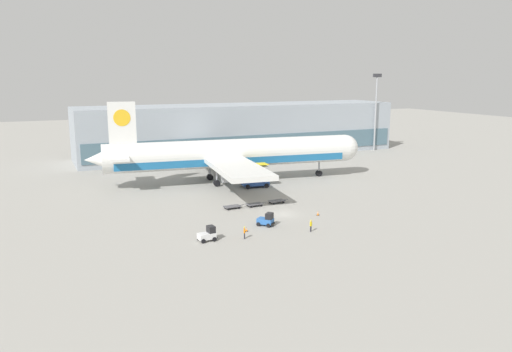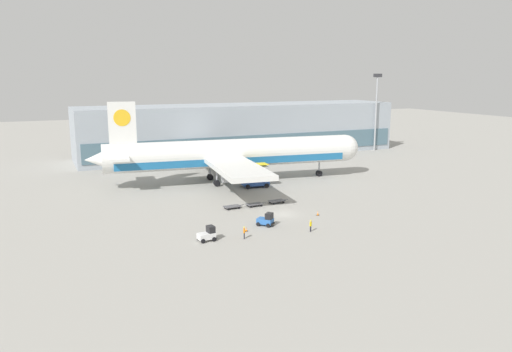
{
  "view_description": "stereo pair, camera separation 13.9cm",
  "coord_description": "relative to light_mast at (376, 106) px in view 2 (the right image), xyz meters",
  "views": [
    {
      "loc": [
        -35.9,
        -68.89,
        21.84
      ],
      "look_at": [
        0.5,
        11.86,
        4.0
      ],
      "focal_mm": 35.0,
      "sensor_mm": 36.0,
      "label": 1
    },
    {
      "loc": [
        -35.77,
        -68.94,
        21.84
      ],
      "look_at": [
        0.5,
        11.86,
        4.0
      ],
      "focal_mm": 35.0,
      "sensor_mm": 36.0,
      "label": 2
    }
  ],
  "objects": [
    {
      "name": "terminal_building",
      "position": [
        -38.8,
        9.85,
        -6.06
      ],
      "size": [
        90.0,
        18.2,
        14.0
      ],
      "color": "#9EA8B2",
      "rests_on": "ground_plane"
    },
    {
      "name": "ground_crew_near",
      "position": [
        -67.41,
        -59.96,
        -12.04
      ],
      "size": [
        0.33,
        0.54,
        1.72
      ],
      "rotation": [
        0.0,
        0.0,
        1.24
      ],
      "color": "black",
      "rests_on": "ground_plane"
    },
    {
      "name": "baggage_dolly_lead",
      "position": [
        -63.2,
        -44.76,
        -12.65
      ],
      "size": [
        3.75,
        1.7,
        0.48
      ],
      "rotation": [
        0.0,
        0.0,
        0.07
      ],
      "color": "#56565B",
      "rests_on": "ground_plane"
    },
    {
      "name": "traffic_cone_far",
      "position": [
        -65.9,
        -57.1,
        -12.76
      ],
      "size": [
        0.4,
        0.4,
        0.59
      ],
      "color": "black",
      "rests_on": "ground_plane"
    },
    {
      "name": "ground_plane",
      "position": [
        -56.83,
        -51.05,
        -13.04
      ],
      "size": [
        400.0,
        400.0,
        0.0
      ],
      "primitive_type": "plane",
      "color": "#9E9B93"
    },
    {
      "name": "baggage_tug_mid",
      "position": [
        -62.11,
        -55.79,
        -12.17
      ],
      "size": [
        2.69,
        2.77,
        2.0
      ],
      "rotation": [
        0.0,
        0.0,
        -0.85
      ],
      "color": "#2D66B7",
      "rests_on": "ground_plane"
    },
    {
      "name": "baggage_dolly_third",
      "position": [
        -54.71,
        -44.46,
        -12.65
      ],
      "size": [
        3.75,
        1.7,
        0.48
      ],
      "rotation": [
        0.0,
        0.0,
        0.07
      ],
      "color": "#56565B",
      "rests_on": "ground_plane"
    },
    {
      "name": "ground_crew_far",
      "position": [
        -57.55,
        -60.96,
        -12.03
      ],
      "size": [
        0.45,
        0.41,
        1.73
      ],
      "rotation": [
        0.0,
        0.0,
        0.72
      ],
      "color": "black",
      "rests_on": "ground_plane"
    },
    {
      "name": "traffic_cone_near",
      "position": [
        -52.24,
        -54.14,
        -12.68
      ],
      "size": [
        0.4,
        0.4,
        0.73
      ],
      "color": "black",
      "rests_on": "ground_plane"
    },
    {
      "name": "baggage_dolly_second",
      "position": [
        -59.16,
        -44.86,
        -12.65
      ],
      "size": [
        3.75,
        1.7,
        0.48
      ],
      "rotation": [
        0.0,
        0.0,
        0.07
      ],
      "color": "#56565B",
      "rests_on": "ground_plane"
    },
    {
      "name": "airplane_main",
      "position": [
        -55.94,
        -24.6,
        -7.2
      ],
      "size": [
        57.99,
        48.6,
        17.0
      ],
      "rotation": [
        0.0,
        0.0,
        -0.11
      ],
      "color": "white",
      "rests_on": "ground_plane"
    },
    {
      "name": "scissor_lift_loader",
      "position": [
        -52.89,
        -31.05,
        -11.22
      ],
      "size": [
        5.51,
        3.88,
        4.64
      ],
      "rotation": [
        0.0,
        0.0,
        -0.11
      ],
      "color": "#284C99",
      "rests_on": "ground_plane"
    },
    {
      "name": "light_mast",
      "position": [
        0.0,
        0.0,
        0.0
      ],
      "size": [
        2.8,
        0.5,
        22.44
      ],
      "color": "#9EA0A5",
      "rests_on": "ground_plane"
    },
    {
      "name": "baggage_tug_foreground",
      "position": [
        -72.26,
        -58.75,
        -12.17
      ],
      "size": [
        2.57,
        1.83,
        2.0
      ],
      "rotation": [
        0.0,
        0.0,
        0.09
      ],
      "color": "silver",
      "rests_on": "ground_plane"
    }
  ]
}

